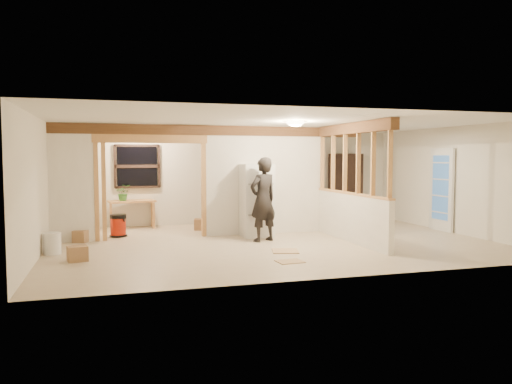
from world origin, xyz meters
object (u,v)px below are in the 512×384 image
object	(u,v)px
refrigerator	(257,200)
bookshelf	(346,187)
work_table	(132,214)
shop_vac	(118,225)
woman	(263,199)

from	to	relation	value
refrigerator	bookshelf	distance (m)	3.97
refrigerator	work_table	size ratio (longest dim) A/B	1.46
work_table	shop_vac	xyz separation A→B (m)	(-0.36, -1.28, -0.10)
shop_vac	bookshelf	distance (m)	6.48
woman	bookshelf	xyz separation A→B (m)	(3.34, 2.86, 0.05)
shop_vac	woman	bearing A→B (deg)	-26.66
woman	bookshelf	size ratio (longest dim) A/B	0.95
woman	work_table	bearing A→B (deg)	-68.21
bookshelf	work_table	bearing A→B (deg)	-179.00
refrigerator	shop_vac	world-z (taller)	refrigerator
woman	refrigerator	bearing A→B (deg)	-115.46
refrigerator	woman	world-z (taller)	woman
work_table	woman	bearing A→B (deg)	-55.13
woman	shop_vac	world-z (taller)	woman
woman	bookshelf	bearing A→B (deg)	-160.79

